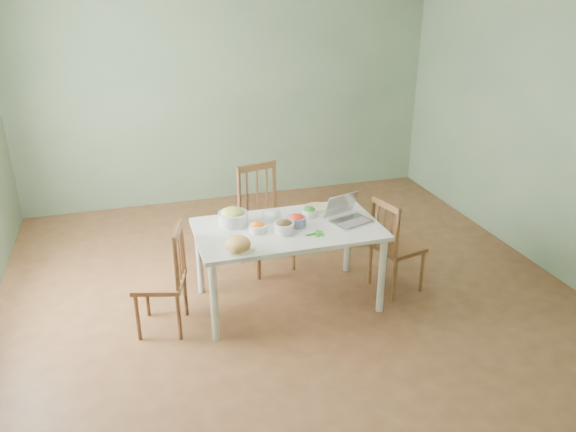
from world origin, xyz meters
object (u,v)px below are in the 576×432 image
object	(u,v)px
chair_right	(398,244)
laptop	(352,211)
dining_table	(288,265)
chair_left	(159,279)
bowl_squash	(233,216)
chair_far	(267,220)
bread_boule	(238,244)

from	to	relation	value
chair_right	laptop	size ratio (longest dim) A/B	2.74
chair_right	laptop	bearing A→B (deg)	77.88
dining_table	laptop	size ratio (longest dim) A/B	4.73
chair_left	laptop	size ratio (longest dim) A/B	2.76
dining_table	chair_left	distance (m)	1.08
chair_left	bowl_squash	distance (m)	0.78
bowl_squash	laptop	xyz separation A→B (m)	(0.96, -0.25, 0.04)
dining_table	chair_right	world-z (taller)	chair_right
chair_right	bowl_squash	size ratio (longest dim) A/B	3.52
chair_right	bowl_squash	bearing A→B (deg)	66.76
chair_far	laptop	world-z (taller)	chair_far
chair_left	bread_boule	world-z (taller)	chair_left
dining_table	laptop	xyz separation A→B (m)	(0.54, -0.07, 0.46)
chair_left	bread_boule	size ratio (longest dim) A/B	4.60
chair_far	chair_left	bearing A→B (deg)	-158.27
chair_far	bread_boule	world-z (taller)	chair_far
bread_boule	chair_right	bearing A→B (deg)	9.88
bowl_squash	laptop	world-z (taller)	laptop
chair_far	chair_right	distance (m)	1.24
bread_boule	bowl_squash	distance (m)	0.50
dining_table	chair_far	size ratio (longest dim) A/B	1.52
laptop	bread_boule	bearing A→B (deg)	175.60
dining_table	bowl_squash	distance (m)	0.63
chair_right	bowl_squash	distance (m)	1.48
chair_left	bread_boule	bearing A→B (deg)	83.71
bread_boule	bowl_squash	bearing A→B (deg)	82.51
dining_table	bread_boule	distance (m)	0.71
chair_far	chair_left	distance (m)	1.30
chair_far	dining_table	bearing A→B (deg)	-102.53
chair_right	bread_boule	bearing A→B (deg)	86.37
bread_boule	laptop	world-z (taller)	laptop
dining_table	chair_far	xyz separation A→B (m)	(-0.01, 0.67, 0.14)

